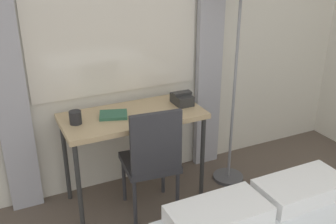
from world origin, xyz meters
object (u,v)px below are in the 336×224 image
at_px(desk, 133,122).
at_px(mug, 75,117).
at_px(standing_lamp, 240,4).
at_px(telephone, 182,99).
at_px(desk_chair, 152,157).
at_px(book, 113,115).

distance_m(desk, mug, 0.46).
relative_size(standing_lamp, telephone, 9.83).
distance_m(desk, standing_lamp, 1.23).
bearing_deg(mug, desk_chair, -29.09).
relative_size(desk_chair, book, 3.68).
bearing_deg(telephone, desk, -177.85).
bearing_deg(desk, book, 173.72).
bearing_deg(desk, mug, 178.60).
relative_size(desk, standing_lamp, 0.60).
xyz_separation_m(desk, telephone, (0.44, 0.02, 0.12)).
height_order(standing_lamp, mug, standing_lamp).
xyz_separation_m(desk, desk_chair, (0.05, -0.26, -0.19)).
bearing_deg(standing_lamp, mug, 175.18).
height_order(telephone, book, telephone).
bearing_deg(desk_chair, book, 131.21).
height_order(desk_chair, standing_lamp, standing_lamp).
bearing_deg(desk, standing_lamp, -6.54).
distance_m(desk_chair, book, 0.44).
bearing_deg(standing_lamp, book, 173.50).
height_order(desk_chair, telephone, desk_chair).
height_order(desk, mug, mug).
height_order(book, mug, mug).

